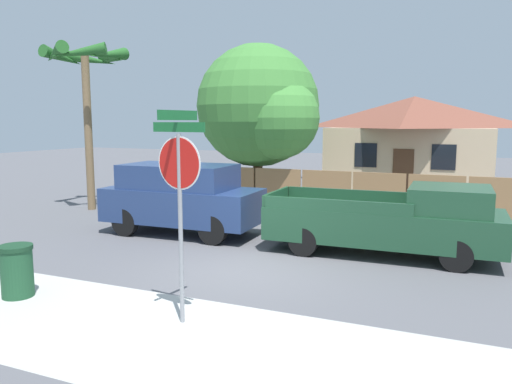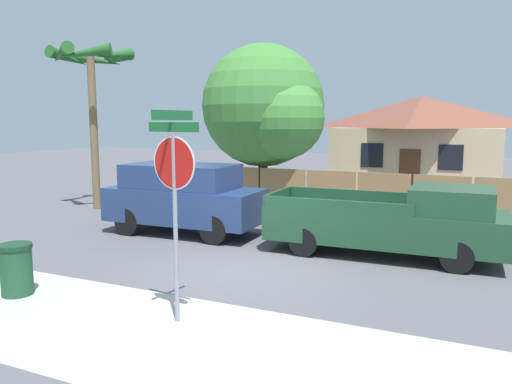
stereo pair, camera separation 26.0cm
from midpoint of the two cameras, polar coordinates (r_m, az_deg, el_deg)
name	(u,v)px [view 1 (the left image)]	position (r m, az deg, el deg)	size (l,w,h in m)	color
ground_plane	(245,270)	(11.03, -1.99, -8.86)	(80.00, 80.00, 0.00)	#56565B
sidewalk_strip	(147,333)	(8.12, -13.29, -15.41)	(36.00, 3.20, 0.01)	#B2B2AD
wooden_fence	(379,192)	(18.38, 13.45, -0.01)	(13.70, 0.12, 1.50)	#997047
house	(413,139)	(26.65, 17.23, 5.77)	(8.03, 7.75, 4.47)	beige
oak_tree	(262,108)	(20.57, 0.33, 9.53)	(5.26, 5.01, 6.36)	brown
palm_tree	(85,70)	(19.23, -19.30, 13.07)	(2.87, 3.09, 5.85)	brown
red_suv	(181,197)	(14.43, -9.02, -0.55)	(4.51, 2.01, 2.00)	navy
orange_pickup	(392,221)	(12.41, 14.66, -3.17)	(5.56, 2.12, 1.73)	#1E472D
stop_sign	(179,179)	(7.84, -9.68, 1.46)	(1.00, 0.90, 3.38)	gray
trash_bin	(17,271)	(10.32, -26.32, -8.08)	(0.61, 0.61, 0.97)	#1E4C2D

